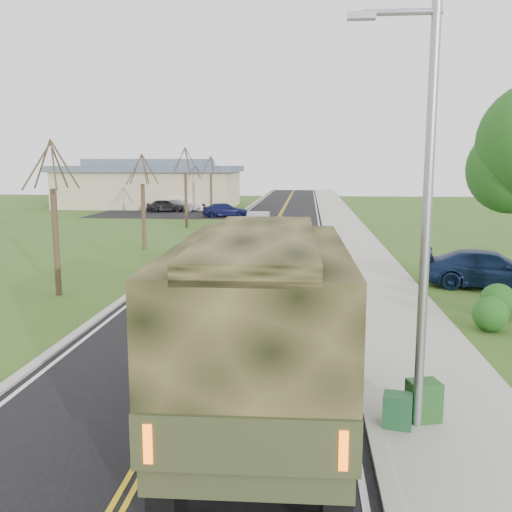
# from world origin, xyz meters

# --- Properties ---
(ground) EXTENTS (160.00, 160.00, 0.00)m
(ground) POSITION_xyz_m (0.00, 0.00, 0.00)
(ground) COLOR #35511B
(ground) RESTS_ON ground
(road) EXTENTS (8.00, 120.00, 0.01)m
(road) POSITION_xyz_m (0.00, 40.00, 0.01)
(road) COLOR black
(road) RESTS_ON ground
(curb_right) EXTENTS (0.30, 120.00, 0.12)m
(curb_right) POSITION_xyz_m (4.15, 40.00, 0.06)
(curb_right) COLOR #9E998E
(curb_right) RESTS_ON ground
(sidewalk_right) EXTENTS (3.20, 120.00, 0.10)m
(sidewalk_right) POSITION_xyz_m (5.90, 40.00, 0.05)
(sidewalk_right) COLOR #9E998E
(sidewalk_right) RESTS_ON ground
(curb_left) EXTENTS (0.30, 120.00, 0.10)m
(curb_left) POSITION_xyz_m (-4.15, 40.00, 0.05)
(curb_left) COLOR #9E998E
(curb_left) RESTS_ON ground
(street_light) EXTENTS (1.65, 0.22, 8.00)m
(street_light) POSITION_xyz_m (4.90, -0.50, 4.43)
(street_light) COLOR gray
(street_light) RESTS_ON ground
(bare_tree_a) EXTENTS (1.93, 2.26, 6.08)m
(bare_tree_a) POSITION_xyz_m (-7.00, 10.00, 2.63)
(bare_tree_a) COLOR #38281C
(bare_tree_a) RESTS_ON ground
(bare_tree_b) EXTENTS (1.83, 2.14, 5.73)m
(bare_tree_b) POSITION_xyz_m (-7.00, 22.00, 2.48)
(bare_tree_b) COLOR #38281C
(bare_tree_b) RESTS_ON ground
(bare_tree_c) EXTENTS (2.04, 2.39, 6.42)m
(bare_tree_c) POSITION_xyz_m (-7.00, 34.00, 2.78)
(bare_tree_c) COLOR #38281C
(bare_tree_c) RESTS_ON ground
(bare_tree_d) EXTENTS (1.88, 2.20, 5.91)m
(bare_tree_d) POSITION_xyz_m (-7.00, 46.00, 2.55)
(bare_tree_d) COLOR #38281C
(bare_tree_d) RESTS_ON ground
(commercial_building) EXTENTS (25.50, 21.50, 5.65)m
(commercial_building) POSITION_xyz_m (-15.98, 55.97, 2.69)
(commercial_building) COLOR tan
(commercial_building) RESTS_ON ground
(military_truck) EXTENTS (2.98, 8.11, 4.01)m
(military_truck) POSITION_xyz_m (2.00, -1.04, 2.30)
(military_truck) COLOR black
(military_truck) RESTS_ON ground
(suv_champagne) EXTENTS (2.86, 5.07, 1.34)m
(suv_champagne) POSITION_xyz_m (-2.65, 14.44, 0.67)
(suv_champagne) COLOR tan
(suv_champagne) RESTS_ON ground
(sedan_silver) EXTENTS (1.87, 4.86, 1.58)m
(sedan_silver) POSITION_xyz_m (-0.88, 30.67, 0.79)
(sedan_silver) COLOR silver
(sedan_silver) RESTS_ON ground
(pickup_navy) EXTENTS (5.70, 3.22, 1.56)m
(pickup_navy) POSITION_xyz_m (10.41, 12.93, 0.78)
(pickup_navy) COLOR #111F3E
(pickup_navy) RESTS_ON ground
(utility_box_near) EXTENTS (0.71, 0.64, 0.80)m
(utility_box_near) POSITION_xyz_m (5.16, -0.26, 0.50)
(utility_box_near) COLOR #1D4C1B
(utility_box_near) RESTS_ON sidewalk_right
(utility_box_far) EXTENTS (0.63, 0.55, 0.65)m
(utility_box_far) POSITION_xyz_m (4.60, -0.60, 0.43)
(utility_box_far) COLOR #1B4C27
(utility_box_far) RESTS_ON sidewalk_right
(lot_car_dark) EXTENTS (4.27, 2.50, 1.37)m
(lot_car_dark) POSITION_xyz_m (-12.41, 48.43, 0.68)
(lot_car_dark) COLOR black
(lot_car_dark) RESTS_ON ground
(lot_car_silver) EXTENTS (4.27, 2.13, 1.34)m
(lot_car_silver) POSITION_xyz_m (-10.93, 49.94, 0.67)
(lot_car_silver) COLOR #BCBCC1
(lot_car_silver) RESTS_ON ground
(lot_car_navy) EXTENTS (4.86, 2.83, 1.32)m
(lot_car_navy) POSITION_xyz_m (-5.16, 43.46, 0.66)
(lot_car_navy) COLOR #10143D
(lot_car_navy) RESTS_ON ground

